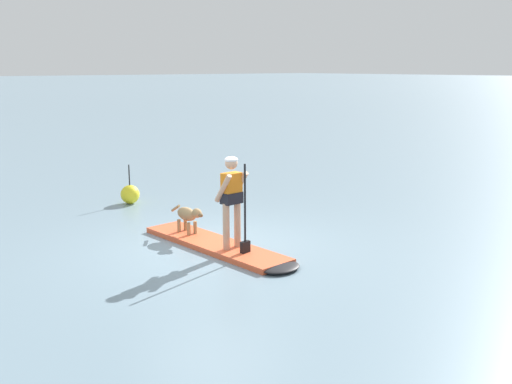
# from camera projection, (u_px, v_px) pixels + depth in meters

# --- Properties ---
(ground_plane) EXTENTS (400.00, 400.00, 0.00)m
(ground_plane) POSITION_uv_depth(u_px,v_px,m) (215.00, 247.00, 10.80)
(ground_plane) COLOR slate
(paddleboard) EXTENTS (3.70, 0.91, 0.10)m
(paddleboard) POSITION_uv_depth(u_px,v_px,m) (223.00, 247.00, 10.63)
(paddleboard) COLOR #E55933
(paddleboard) RESTS_ON ground_plane
(person_paddler) EXTENTS (0.61, 0.49, 1.64)m
(person_paddler) POSITION_uv_depth(u_px,v_px,m) (232.00, 196.00, 10.22)
(person_paddler) COLOR tan
(person_paddler) RESTS_ON paddleboard
(dog) EXTENTS (1.00, 0.24, 0.54)m
(dog) POSITION_uv_depth(u_px,v_px,m) (188.00, 215.00, 11.28)
(dog) COLOR #997A51
(dog) RESTS_ON paddleboard
(marker_buoy) EXTENTS (0.46, 0.46, 0.96)m
(marker_buoy) POSITION_uv_depth(u_px,v_px,m) (130.00, 194.00, 14.18)
(marker_buoy) COLOR yellow
(marker_buoy) RESTS_ON ground_plane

